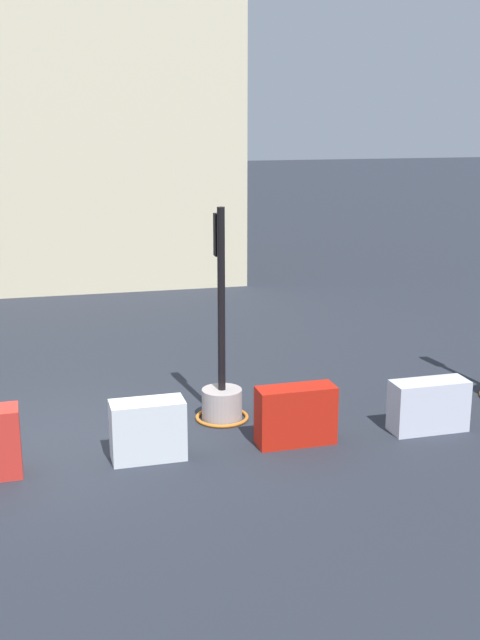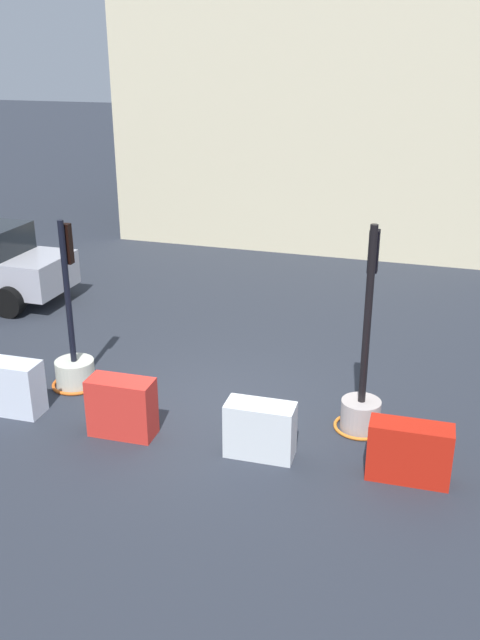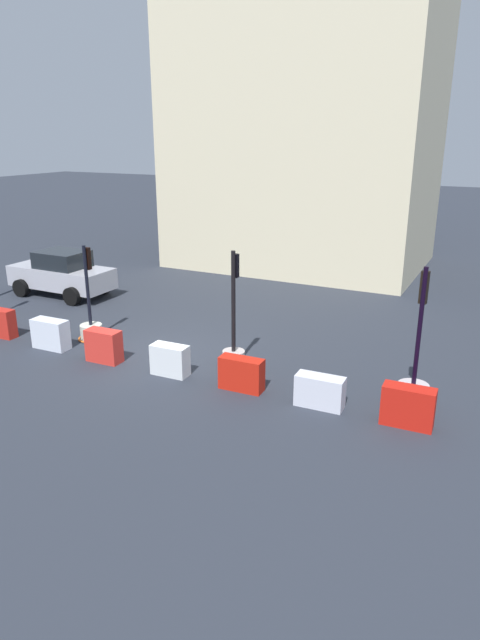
{
  "view_description": "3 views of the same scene",
  "coord_description": "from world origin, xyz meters",
  "views": [
    {
      "loc": [
        -0.07,
        -11.18,
        4.6
      ],
      "look_at": [
        2.56,
        -0.26,
        1.65
      ],
      "focal_mm": 45.57,
      "sensor_mm": 36.0,
      "label": 1
    },
    {
      "loc": [
        3.38,
        -9.25,
        5.49
      ],
      "look_at": [
        0.23,
        0.76,
        1.31
      ],
      "focal_mm": 38.48,
      "sensor_mm": 36.0,
      "label": 2
    },
    {
      "loc": [
        8.8,
        -12.3,
        6.07
      ],
      "look_at": [
        2.25,
        0.76,
        1.15
      ],
      "focal_mm": 31.23,
      "sensor_mm": 36.0,
      "label": 3
    }
  ],
  "objects": [
    {
      "name": "traffic_light_2",
      "position": [
        2.37,
        0.14,
        0.58
      ],
      "size": [
        0.81,
        0.81,
        3.22
      ],
      "color": "#B7ABA7",
      "rests_on": "ground_plane"
    },
    {
      "name": "construction_barrier_4",
      "position": [
        1.1,
        -1.05,
        0.41
      ],
      "size": [
        1.0,
        0.48,
        0.82
      ],
      "color": "silver",
      "rests_on": "ground_plane"
    },
    {
      "name": "construction_barrier_5",
      "position": [
        3.18,
        -1.01,
        0.42
      ],
      "size": [
        1.12,
        0.45,
        0.84
      ],
      "color": "red",
      "rests_on": "ground_plane"
    },
    {
      "name": "ground_plane",
      "position": [
        0.0,
        0.0,
        0.0
      ],
      "size": [
        120.0,
        120.0,
        0.0
      ],
      "primitive_type": "plane",
      "color": "#292E37"
    },
    {
      "name": "construction_barrier_6",
      "position": [
        5.21,
        -1.01,
        0.38
      ],
      "size": [
        1.14,
        0.48,
        0.76
      ],
      "color": "silver",
      "rests_on": "ground_plane"
    }
  ]
}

